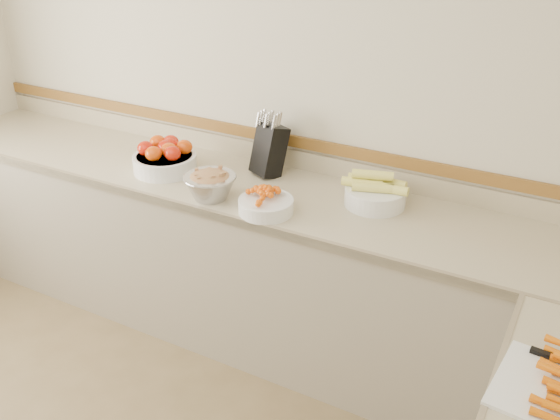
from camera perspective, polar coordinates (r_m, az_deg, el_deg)
The scene contains 7 objects.
back_wall at distance 3.24m, azimuth 0.06°, elevation 10.79°, with size 4.00×4.00×0.00m, color beige.
counter_back at distance 3.33m, azimuth -2.62°, elevation -4.76°, with size 4.00×0.65×1.08m.
knife_block at distance 3.20m, azimuth -0.99°, elevation 5.64°, with size 0.20×0.22×0.34m.
tomato_bowl at distance 3.31m, azimuth -10.47°, elevation 4.74°, with size 0.33×0.33×0.16m.
cherry_tomato_bowl at distance 2.84m, azimuth -1.31°, elevation 0.65°, with size 0.26×0.26×0.14m.
corn_bowl at distance 2.93m, azimuth 8.70°, elevation 1.58°, with size 0.32×0.29×0.17m.
rhubarb_bowl at distance 2.98m, azimuth -6.41°, elevation 2.36°, with size 0.25×0.25×0.14m.
Camera 1 is at (1.48, -0.73, 2.22)m, focal length 40.00 mm.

